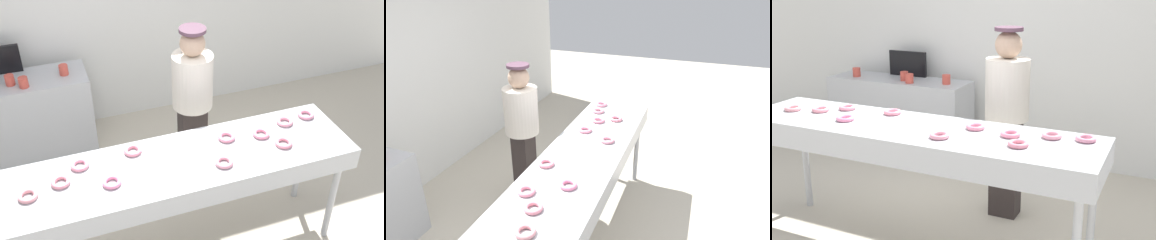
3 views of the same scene
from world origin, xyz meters
The scene contains 17 objects.
fryer_conveyor centered at (0.00, 0.00, 0.90)m, with size 2.71×0.68×0.99m.
strawberry_donut_0 centered at (0.44, 0.13, 1.01)m, with size 0.13×0.13×0.03m, color pink.
strawberry_donut_1 centered at (-1.06, -0.02, 1.01)m, with size 0.13×0.13×0.03m, color pink.
strawberry_donut_2 centered at (0.83, -0.09, 1.01)m, with size 0.13×0.13×0.03m, color pink.
strawberry_donut_3 centered at (-0.51, -0.08, 1.01)m, with size 0.13×0.13×0.03m, color pink.
strawberry_donut_4 centered at (-0.69, 0.18, 1.01)m, with size 0.13×0.13×0.03m, color pink.
strawberry_donut_5 centered at (0.31, -0.14, 1.01)m, with size 0.13×0.13×0.03m, color pink.
strawberry_donut_6 centered at (0.97, 0.16, 1.01)m, with size 0.13×0.13×0.03m, color pink.
strawberry_donut_7 centered at (0.72, 0.08, 1.01)m, with size 0.13×0.13×0.03m, color pink.
strawberry_donut_8 centered at (-0.84, 0.04, 1.01)m, with size 0.13×0.13×0.03m, color pink.
strawberry_donut_9 centered at (1.19, 0.19, 1.01)m, with size 0.13×0.13×0.03m, color pink.
strawberry_donut_10 centered at (-0.29, 0.21, 1.01)m, with size 0.13×0.13×0.03m, color pink.
worker_baker centered at (0.42, 0.85, 0.94)m, with size 0.37×0.37×1.63m.
prep_counter centered at (-1.23, 1.81, 0.45)m, with size 1.67×0.51×0.89m, color #B7BABF.
paper_cup_0 centered at (-0.61, 1.78, 0.94)m, with size 0.09×0.09×0.10m, color #CC4C3F.
paper_cup_2 centered at (-1.13, 1.75, 0.94)m, with size 0.09×0.09×0.10m, color #CC4C3F.
paper_cup_3 centered at (-1.00, 1.66, 0.94)m, with size 0.09×0.09×0.10m, color #CC4C3F.
Camera 1 is at (-0.80, -2.54, 3.23)m, focal length 44.10 mm.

